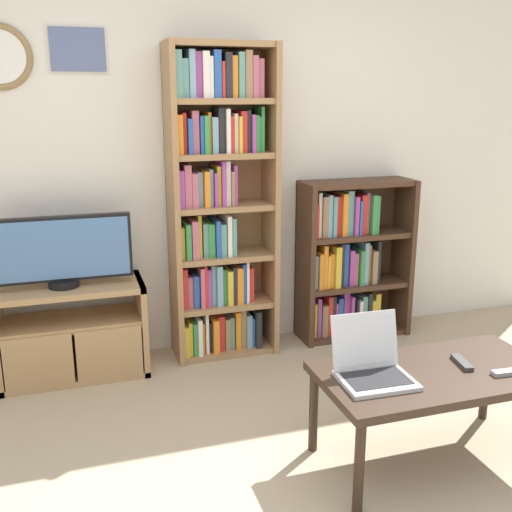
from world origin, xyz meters
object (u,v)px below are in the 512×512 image
Objects in this scene: tv_stand at (73,331)px; coffee_table at (434,380)px; bookshelf_short at (347,262)px; remote_far_from_laptop at (509,372)px; laptop at (371,363)px; remote_near_laptop at (462,362)px; television at (61,251)px; bookshelf_tall at (218,206)px.

coffee_table is (1.59, -1.44, 0.12)m from tv_stand.
remote_far_from_laptop is at bearing -89.96° from bookshelf_short.
remote_near_laptop is at bearing 0.75° from laptop.
coffee_table is at bearing -41.60° from television.
bookshelf_tall reaches higher than remote_far_from_laptop.
bookshelf_short is 1.53m from remote_near_laptop.
laptop is 0.64m from remote_far_from_laptop.
bookshelf_short is at bearing 3.17° from television.
remote_far_from_laptop is (1.88, -1.57, 0.18)m from tv_stand.
bookshelf_short is 6.90× the size of remote_far_from_laptop.
bookshelf_tall is 1.79m from remote_near_laptop.
tv_stand is 1.90m from bookshelf_short.
laptop is (1.30, -1.40, -0.27)m from television.
television is 0.76× the size of coffee_table.
television reaches higher than coffee_table.
remote_far_from_laptop is at bearing -39.32° from television.
television is at bearing -162.60° from tv_stand.
remote_near_laptop is at bearing -38.60° from television.
tv_stand is 0.44× the size of bookshelf_tall.
tv_stand is 0.81× the size of coffee_table.
remote_far_from_laptop is (0.30, -0.13, 0.06)m from coffee_table.
bookshelf_tall is 6.09× the size of laptop.
coffee_table is at bearing 70.04° from remote_far_from_laptop.
bookshelf_short is 1.04× the size of coffee_table.
tv_stand is 1.07× the size of television.
bookshelf_tall is 1.60m from laptop.
tv_stand is 1.92m from laptop.
television is 2.49m from remote_far_from_laptop.
bookshelf_short is at bearing 79.11° from coffee_table.
tv_stand is 2.26m from remote_near_laptop.
bookshelf_short reaches higher than remote_near_laptop.
tv_stand is 2.67× the size of laptop.
television is at bearing 54.79° from remote_far_from_laptop.
bookshelf_short reaches higher than coffee_table.
coffee_table is at bearing -100.89° from bookshelf_short.
laptop is at bearing 9.59° from remote_near_laptop.
bookshelf_short is at bearing 2.96° from tv_stand.
television is 1.00m from bookshelf_tall.
remote_far_from_laptop is at bearing -39.88° from tv_stand.
coffee_table is (0.64, -1.53, -0.59)m from bookshelf_tall.
remote_near_laptop is 0.21m from remote_far_from_laptop.
bookshelf_tall is 12.08× the size of remote_near_laptop.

